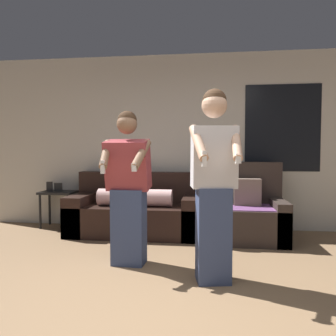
# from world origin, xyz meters

# --- Properties ---
(ground_plane) EXTENTS (14.00, 14.00, 0.00)m
(ground_plane) POSITION_xyz_m (0.00, 0.00, 0.00)
(ground_plane) COLOR #846647
(wall_back) EXTENTS (6.83, 0.07, 2.70)m
(wall_back) POSITION_xyz_m (0.02, 2.98, 1.35)
(wall_back) COLOR beige
(wall_back) RESTS_ON ground_plane
(couch) EXTENTS (1.93, 0.87, 0.88)m
(couch) POSITION_xyz_m (-0.82, 2.51, 0.31)
(couch) COLOR black
(couch) RESTS_ON ground_plane
(armchair) EXTENTS (0.98, 0.81, 1.05)m
(armchair) POSITION_xyz_m (0.74, 2.37, 0.35)
(armchair) COLOR #332823
(armchair) RESTS_ON ground_plane
(side_table) EXTENTS (0.54, 0.38, 0.72)m
(side_table) POSITION_xyz_m (-2.14, 2.73, 0.48)
(side_table) COLOR black
(side_table) RESTS_ON ground_plane
(person_left) EXTENTS (0.51, 0.51, 1.62)m
(person_left) POSITION_xyz_m (-0.62, 1.19, 0.81)
(person_left) COLOR #384770
(person_left) RESTS_ON ground_plane
(person_right) EXTENTS (0.47, 0.51, 1.77)m
(person_right) POSITION_xyz_m (0.27, 0.83, 0.91)
(person_right) COLOR #384770
(person_right) RESTS_ON ground_plane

